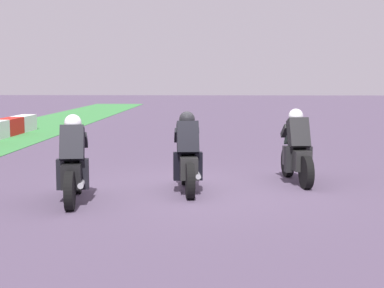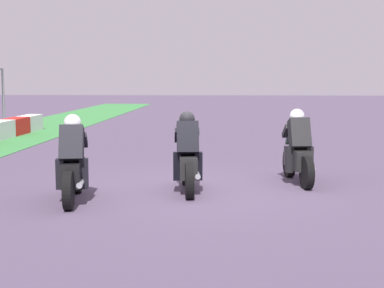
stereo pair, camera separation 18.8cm
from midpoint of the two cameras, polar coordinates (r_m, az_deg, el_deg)
The scene contains 4 objects.
ground_plane at distance 11.12m, azimuth -0.13°, elevation -4.54°, with size 120.00×120.00×0.00m, color #4F4158.
rider_lane_a at distance 11.98m, azimuth 9.85°, elevation -0.81°, with size 2.04×0.59×1.51m.
rider_lane_b at distance 10.88m, azimuth -0.94°, elevation -1.46°, with size 2.04×0.57×1.51m.
rider_lane_c at distance 10.22m, azimuth -12.13°, elevation -2.13°, with size 2.04×0.60×1.51m.
Camera 1 is at (-10.91, -0.37, 2.14)m, focal length 54.13 mm.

